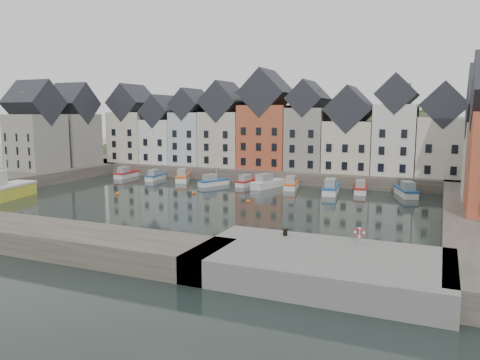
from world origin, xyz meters
The scene contains 20 objects.
ground centered at (0.00, 0.00, 0.00)m, with size 260.00×260.00×0.00m, color black.
far_quay centered at (0.00, 30.00, 1.00)m, with size 90.00×16.00×2.00m, color #443F34.
left_quay centered at (-37.00, 3.00, 1.00)m, with size 14.00×54.00×2.00m, color #443F34.
near_quay centered at (22.00, -20.00, 1.00)m, with size 18.00×10.00×2.00m, color #60605E.
hillside centered at (0.02, 56.00, -17.96)m, with size 153.60×70.40×64.00m.
far_terrace centered at (3.21, 28.00, 8.88)m, with size 72.37×8.16×17.78m.
left_terrace centered at (-36.00, 13.50, 8.88)m, with size 7.65×17.00×15.69m.
mooring_buoys centered at (-4.00, 5.33, 0.15)m, with size 20.50×5.50×0.50m.
boat_a centered at (-24.46, 18.82, 0.68)m, with size 2.23×6.08×2.29m.
boat_b centered at (-17.69, 18.40, 0.63)m, with size 2.31×5.63×2.10m.
boat_c centered at (-12.27, 18.88, 0.74)m, with size 4.44×6.70×2.48m.
boat_d centered at (-5.12, 16.50, 0.68)m, with size 3.87×5.70×10.51m.
boat_e centered at (0.17, 18.63, 0.63)m, with size 2.46×5.67×2.11m.
boat_f centered at (4.01, 17.80, 0.77)m, with size 4.06×7.03×2.58m.
boat_g centered at (7.78, 18.61, 0.69)m, with size 2.92×6.26×2.31m.
boat_h centered at (14.56, 16.63, 0.76)m, with size 2.89×6.88×2.56m.
boat_i centered at (18.53, 19.02, 0.66)m, with size 2.55×5.99×2.23m.
boat_j centered at (25.11, 18.63, 0.74)m, with size 3.98×6.73×2.47m.
mooring_bollard centered at (18.19, -16.50, 2.31)m, with size 0.48×0.48×0.56m.
life_ring_post centered at (24.14, -16.55, 2.86)m, with size 0.80×0.17×1.30m.
Camera 1 is at (29.62, -52.04, 11.90)m, focal length 35.00 mm.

